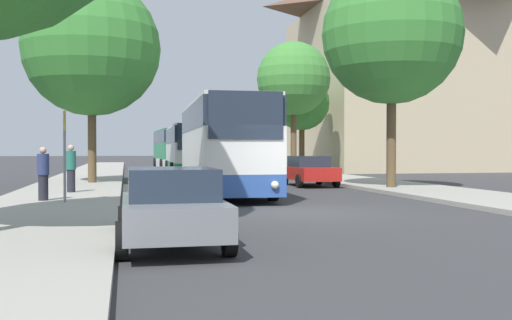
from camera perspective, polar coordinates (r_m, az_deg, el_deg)
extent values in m
plane|color=#38383A|center=(16.73, 4.54, -4.96)|extent=(300.00, 300.00, 0.00)
cube|color=#A39E93|center=(16.15, -20.06, -4.97)|extent=(4.00, 120.00, 0.15)
cube|color=#C6B28E|center=(54.04, 15.52, 6.23)|extent=(20.08, 15.54, 13.37)
cube|color=#2D519E|center=(23.06, -3.09, -1.76)|extent=(2.82, 10.17, 0.70)
cube|color=silver|center=(23.03, -3.10, 0.95)|extent=(2.82, 10.17, 1.48)
cube|color=#232D3D|center=(23.06, -3.10, 3.97)|extent=(2.84, 9.96, 0.95)
cube|color=silver|center=(23.10, -3.10, 5.30)|extent=(2.77, 9.96, 0.12)
cube|color=#232D3D|center=(18.04, -0.96, 4.32)|extent=(2.28, 0.13, 1.45)
sphere|color=#F4EAC1|center=(17.89, -3.75, -2.45)|extent=(0.24, 0.24, 0.24)
sphere|color=#F4EAC1|center=(18.19, 1.81, -2.39)|extent=(0.24, 0.24, 0.24)
cylinder|color=black|center=(19.92, -5.56, -2.56)|extent=(0.33, 1.01, 1.00)
cylinder|color=black|center=(20.30, 1.59, -2.49)|extent=(0.33, 1.01, 1.00)
cylinder|color=black|center=(25.95, -6.76, -1.73)|extent=(0.33, 1.01, 1.00)
cylinder|color=black|center=(26.24, -1.22, -1.70)|extent=(0.33, 1.01, 1.00)
cube|color=#238942|center=(37.93, -6.32, -0.68)|extent=(2.69, 10.51, 0.70)
cube|color=silver|center=(37.91, -6.32, 0.72)|extent=(2.69, 10.51, 1.14)
cube|color=#232D3D|center=(37.92, -6.33, 2.30)|extent=(2.71, 10.30, 0.95)
cube|color=silver|center=(37.94, -6.33, 3.11)|extent=(2.64, 10.30, 0.12)
cube|color=#232D3D|center=(32.68, -5.54, 2.24)|extent=(2.24, 0.10, 1.45)
sphere|color=#F4EAC1|center=(32.60, -7.05, -0.89)|extent=(0.24, 0.24, 0.24)
sphere|color=#F4EAC1|center=(32.77, -4.01, -0.88)|extent=(0.24, 0.24, 0.24)
cylinder|color=black|center=(34.71, -7.92, -1.04)|extent=(0.32, 1.01, 1.00)
cylinder|color=black|center=(34.94, -3.84, -1.02)|extent=(0.32, 1.01, 1.00)
cylinder|color=black|center=(40.98, -8.43, -0.73)|extent=(0.32, 1.01, 1.00)
cylinder|color=black|center=(41.17, -4.97, -0.72)|extent=(0.32, 1.01, 1.00)
cube|color=silver|center=(50.61, -7.90, -0.26)|extent=(2.76, 10.37, 0.70)
cube|color=#23844C|center=(50.60, -7.91, 0.88)|extent=(2.76, 10.37, 1.32)
cube|color=#232D3D|center=(50.61, -7.91, 2.17)|extent=(2.78, 10.17, 0.95)
cube|color=#23844C|center=(50.62, -7.91, 2.77)|extent=(2.71, 10.16, 0.12)
cube|color=#232D3D|center=(45.47, -7.19, 2.11)|extent=(2.18, 0.13, 1.45)
sphere|color=#F4EAC1|center=(45.35, -8.24, -0.36)|extent=(0.24, 0.24, 0.24)
sphere|color=#F4EAC1|center=(45.56, -6.12, -0.35)|extent=(0.24, 0.24, 0.24)
cylinder|color=black|center=(47.42, -8.94, -0.50)|extent=(0.33, 1.01, 1.00)
cylinder|color=black|center=(47.70, -6.05, -0.48)|extent=(0.33, 1.01, 1.00)
cylinder|color=black|center=(53.57, -9.55, -0.33)|extent=(0.33, 1.01, 1.00)
cylinder|color=black|center=(53.83, -6.99, -0.31)|extent=(0.33, 1.01, 1.00)
cube|color=slate|center=(10.93, -8.11, -5.04)|extent=(1.72, 4.12, 0.56)
cube|color=#232D3D|center=(10.72, -8.05, -2.20)|extent=(1.51, 2.15, 0.54)
cylinder|color=black|center=(12.20, -12.53, -5.74)|extent=(0.20, 0.62, 0.62)
cylinder|color=black|center=(12.31, -4.55, -5.66)|extent=(0.20, 0.62, 0.62)
cylinder|color=black|center=(9.67, -12.64, -7.52)|extent=(0.20, 0.62, 0.62)
cylinder|color=black|center=(9.80, -2.57, -7.38)|extent=(0.20, 0.62, 0.62)
cube|color=red|center=(28.45, 5.13, -1.26)|extent=(1.77, 3.97, 0.60)
cube|color=#232D3D|center=(28.58, 5.04, -0.13)|extent=(1.56, 2.07, 0.51)
cylinder|color=black|center=(27.58, 7.65, -1.97)|extent=(0.20, 0.62, 0.62)
cylinder|color=black|center=(27.03, 4.14, -2.02)|extent=(0.20, 0.62, 0.62)
cylinder|color=black|center=(29.90, 6.03, -1.73)|extent=(0.20, 0.62, 0.62)
cylinder|color=black|center=(29.39, 2.77, -1.78)|extent=(0.20, 0.62, 0.62)
cylinder|color=gray|center=(18.89, -17.76, 0.38)|extent=(0.08, 0.08, 2.79)
cube|color=yellow|center=(18.91, -17.78, 3.55)|extent=(0.03, 0.45, 0.60)
cylinder|color=#23232D|center=(23.28, -17.20, -1.92)|extent=(0.30, 0.30, 0.84)
cylinder|color=#236656|center=(23.25, -17.21, -0.02)|extent=(0.36, 0.36, 0.70)
sphere|color=tan|center=(23.25, -17.21, 1.12)|extent=(0.23, 0.23, 0.23)
cylinder|color=#23232D|center=(19.80, -19.60, -2.50)|extent=(0.30, 0.30, 0.79)
cylinder|color=navy|center=(19.77, -19.61, -0.39)|extent=(0.36, 0.36, 0.66)
sphere|color=tan|center=(19.77, -19.62, 0.88)|extent=(0.22, 0.22, 0.22)
cylinder|color=brown|center=(29.90, -15.34, 1.79)|extent=(0.40, 0.40, 4.03)
sphere|color=#387F33|center=(30.30, -15.39, 10.29)|extent=(6.59, 6.59, 6.59)
cylinder|color=brown|center=(40.08, 3.60, 1.95)|extent=(0.40, 0.40, 4.49)
sphere|color=#428938|center=(40.36, 3.60, 7.76)|extent=(4.91, 4.91, 4.91)
cylinder|color=brown|center=(25.88, 12.76, 2.15)|extent=(0.40, 0.40, 4.23)
sphere|color=#387F33|center=(26.32, 12.79, 11.59)|extent=(5.87, 5.87, 5.87)
cylinder|color=#513D23|center=(43.82, 4.38, 1.22)|extent=(0.40, 0.40, 3.50)
sphere|color=#387F33|center=(43.96, 4.39, 5.47)|extent=(4.04, 4.04, 4.04)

